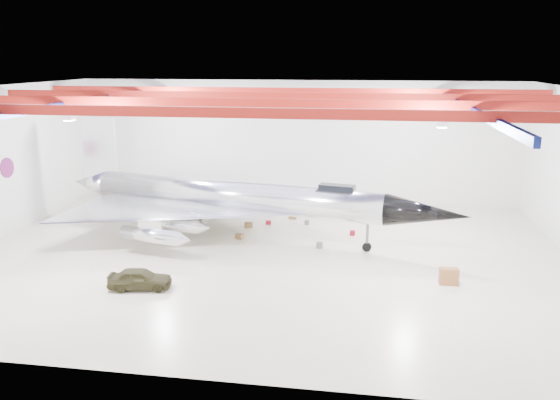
# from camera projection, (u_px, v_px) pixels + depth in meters

# --- Properties ---
(floor) EXTENTS (40.00, 40.00, 0.00)m
(floor) POSITION_uv_depth(u_px,v_px,m) (267.00, 255.00, 36.88)
(floor) COLOR beige
(floor) RESTS_ON ground
(wall_back) EXTENTS (40.00, 0.00, 40.00)m
(wall_back) POSITION_uv_depth(u_px,v_px,m) (295.00, 142.00, 49.84)
(wall_back) COLOR silver
(wall_back) RESTS_ON floor
(ceiling) EXTENTS (40.00, 40.00, 0.00)m
(ceiling) POSITION_uv_depth(u_px,v_px,m) (266.00, 89.00, 34.11)
(ceiling) COLOR #0A0F38
(ceiling) RESTS_ON wall_back
(ceiling_structure) EXTENTS (39.50, 29.50, 1.08)m
(ceiling_structure) POSITION_uv_depth(u_px,v_px,m) (266.00, 100.00, 34.28)
(ceiling_structure) COLOR maroon
(ceiling_structure) RESTS_ON ceiling
(wall_roundel) EXTENTS (0.10, 1.50, 1.50)m
(wall_roundel) POSITION_uv_depth(u_px,v_px,m) (7.00, 168.00, 40.48)
(wall_roundel) COLOR #B21414
(wall_roundel) RESTS_ON wall_left
(jet_aircraft) EXTENTS (30.77, 20.73, 8.45)m
(jet_aircraft) POSITION_uv_depth(u_px,v_px,m) (233.00, 200.00, 40.13)
(jet_aircraft) COLOR silver
(jet_aircraft) RESTS_ON floor
(jeep) EXTENTS (3.80, 2.02, 1.23)m
(jeep) POSITION_uv_depth(u_px,v_px,m) (140.00, 279.00, 31.33)
(jeep) COLOR #322F19
(jeep) RESTS_ON floor
(desk) EXTENTS (1.11, 0.58, 1.00)m
(desk) POSITION_uv_depth(u_px,v_px,m) (449.00, 276.00, 31.94)
(desk) COLOR brown
(desk) RESTS_ON floor
(crate_ply) EXTENTS (0.72, 0.65, 0.41)m
(crate_ply) POSITION_uv_depth(u_px,v_px,m) (248.00, 225.00, 42.78)
(crate_ply) COLOR olive
(crate_ply) RESTS_ON floor
(toolbox_red) EXTENTS (0.48, 0.41, 0.30)m
(toolbox_red) POSITION_uv_depth(u_px,v_px,m) (268.00, 222.00, 43.65)
(toolbox_red) COLOR maroon
(toolbox_red) RESTS_ON floor
(engine_drum) EXTENTS (0.50, 0.50, 0.41)m
(engine_drum) POSITION_uv_depth(u_px,v_px,m) (319.00, 245.00, 38.13)
(engine_drum) COLOR #59595B
(engine_drum) RESTS_ON floor
(parts_bin) EXTENTS (0.65, 0.53, 0.44)m
(parts_bin) POSITION_uv_depth(u_px,v_px,m) (293.00, 216.00, 45.10)
(parts_bin) COLOR olive
(parts_bin) RESTS_ON floor
(crate_small) EXTENTS (0.39, 0.34, 0.23)m
(crate_small) POSITION_uv_depth(u_px,v_px,m) (177.00, 214.00, 46.25)
(crate_small) COLOR #59595B
(crate_small) RESTS_ON floor
(tool_chest) EXTENTS (0.47, 0.47, 0.37)m
(tool_chest) POSITION_uv_depth(u_px,v_px,m) (352.00, 233.00, 40.91)
(tool_chest) COLOR maroon
(tool_chest) RESTS_ON floor
(oil_barrel) EXTENTS (0.64, 0.58, 0.37)m
(oil_barrel) POSITION_uv_depth(u_px,v_px,m) (240.00, 236.00, 40.09)
(oil_barrel) COLOR olive
(oil_barrel) RESTS_ON floor
(spares_box) EXTENTS (0.40, 0.40, 0.34)m
(spares_box) POSITION_uv_depth(u_px,v_px,m) (307.00, 222.00, 43.58)
(spares_box) COLOR #59595B
(spares_box) RESTS_ON floor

